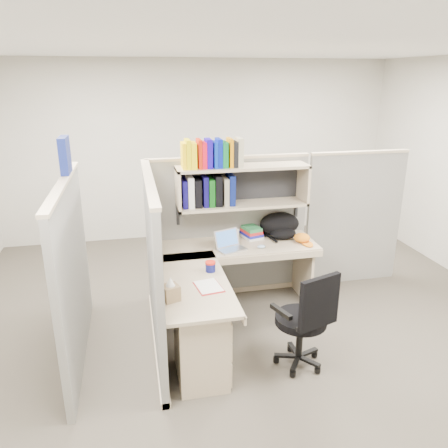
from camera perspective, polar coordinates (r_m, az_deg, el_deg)
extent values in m
plane|color=#3A342C|center=(4.52, 3.19, -14.00)|extent=(6.00, 6.00, 0.00)
plane|color=#B2AEA1|center=(6.83, -3.28, 9.52)|extent=(6.00, 0.00, 6.00)
plane|color=white|center=(3.81, 3.98, 22.55)|extent=(6.00, 6.00, 0.00)
cube|color=slate|center=(4.96, 0.64, -0.62)|extent=(1.80, 0.06, 1.60)
cube|color=tan|center=(4.75, 0.68, 8.70)|extent=(1.80, 0.08, 0.03)
cube|color=slate|center=(4.02, -9.15, -5.69)|extent=(0.06, 1.80, 1.60)
cube|color=tan|center=(3.76, -9.79, 5.71)|extent=(0.08, 1.80, 0.03)
cube|color=slate|center=(4.05, -19.12, -6.31)|extent=(0.06, 1.80, 1.60)
cube|color=slate|center=(5.49, 16.62, 0.54)|extent=(1.20, 0.06, 1.60)
cube|color=navy|center=(4.10, -20.08, 8.44)|extent=(0.07, 0.27, 0.32)
cube|color=white|center=(4.01, -9.10, 0.43)|extent=(0.00, 0.21, 0.28)
cube|color=tan|center=(4.59, 2.46, 7.45)|extent=(1.40, 0.34, 0.03)
cube|color=tan|center=(4.69, 2.39, 2.53)|extent=(1.40, 0.34, 0.03)
cube|color=tan|center=(4.52, -6.04, 4.51)|extent=(0.03, 0.34, 0.44)
cube|color=tan|center=(4.85, 10.31, 5.30)|extent=(0.03, 0.34, 0.44)
cube|color=black|center=(4.79, 1.94, 5.41)|extent=(1.38, 0.01, 0.41)
cube|color=yellow|center=(4.44, -5.32, 8.88)|extent=(0.03, 0.20, 0.26)
cube|color=yellow|center=(4.44, -4.77, 9.10)|extent=(0.05, 0.20, 0.29)
cube|color=#FFDF05|center=(4.45, -4.08, 8.94)|extent=(0.06, 0.20, 0.26)
cube|color=#AF1B07|center=(4.45, -3.27, 9.17)|extent=(0.04, 0.20, 0.29)
cube|color=red|center=(4.46, -2.72, 9.00)|extent=(0.05, 0.20, 0.26)
cube|color=#17059A|center=(4.47, -2.04, 9.22)|extent=(0.06, 0.20, 0.29)
cube|color=#0529A7|center=(4.48, -1.24, 9.06)|extent=(0.04, 0.20, 0.26)
cube|color=#04168F|center=(4.49, -0.69, 9.27)|extent=(0.04, 0.20, 0.29)
cube|color=#076026|center=(4.50, -0.02, 9.11)|extent=(0.06, 0.20, 0.26)
cube|color=#D07F04|center=(4.51, 0.77, 9.32)|extent=(0.04, 0.20, 0.29)
cube|color=black|center=(4.53, 1.31, 9.15)|extent=(0.05, 0.20, 0.26)
cube|color=#B0AA87|center=(4.54, 1.97, 9.36)|extent=(0.06, 0.20, 0.29)
cube|color=#0B0748|center=(4.56, -5.24, 4.07)|extent=(0.05, 0.24, 0.29)
cube|color=silver|center=(4.56, -4.47, 4.30)|extent=(0.06, 0.24, 0.32)
cube|color=black|center=(4.58, -3.57, 4.17)|extent=(0.07, 0.24, 0.29)
cube|color=#0A0644|center=(4.58, -2.56, 4.41)|extent=(0.05, 0.24, 0.32)
cube|color=#09420D|center=(4.60, -1.79, 4.27)|extent=(0.06, 0.24, 0.29)
cube|color=black|center=(4.61, -0.91, 4.50)|extent=(0.07, 0.24, 0.32)
cube|color=gray|center=(4.63, 0.09, 4.37)|extent=(0.05, 0.24, 0.29)
cube|color=#081352|center=(4.64, 0.84, 4.59)|extent=(0.06, 0.24, 0.32)
cube|color=tan|center=(4.69, 1.53, -2.91)|extent=(1.74, 0.60, 0.03)
cube|color=tan|center=(3.90, -4.02, -7.65)|extent=(0.60, 1.34, 0.03)
cube|color=tan|center=(4.43, 2.44, -4.73)|extent=(1.74, 0.02, 0.07)
cube|color=tan|center=(3.96, 0.33, -7.72)|extent=(0.02, 1.34, 0.07)
cube|color=tan|center=(3.79, -3.09, -15.07)|extent=(0.40, 0.55, 0.68)
cube|color=tan|center=(3.71, 0.13, -12.15)|extent=(0.02, 0.50, 0.16)
cube|color=tan|center=(3.81, 0.12, -14.47)|extent=(0.02, 0.50, 0.16)
cube|color=tan|center=(3.93, 0.12, -17.15)|extent=(0.02, 0.50, 0.22)
cube|color=#B2B2B7|center=(3.71, 0.28, -12.13)|extent=(0.01, 0.12, 0.01)
cube|color=tan|center=(5.09, 10.25, -5.86)|extent=(0.03, 0.55, 0.70)
cylinder|color=#0F1358|center=(4.05, -1.78, -5.66)|extent=(0.09, 0.09, 0.08)
cylinder|color=red|center=(4.03, -1.79, -5.06)|extent=(0.10, 0.10, 0.02)
ellipsoid|color=#9ABCDB|center=(4.61, 4.91, -2.95)|extent=(0.10, 0.08, 0.03)
cylinder|color=silver|center=(4.83, 1.50, -1.35)|extent=(0.10, 0.10, 0.11)
cylinder|color=black|center=(3.90, 10.00, -12.19)|extent=(0.45, 0.45, 0.07)
cube|color=black|center=(3.65, 12.35, -9.99)|extent=(0.38, 0.17, 0.45)
cylinder|color=black|center=(4.00, 9.84, -14.46)|extent=(0.06, 0.06, 0.39)
cylinder|color=black|center=(4.13, 9.66, -17.06)|extent=(0.43, 0.43, 0.10)
cube|color=black|center=(3.70, 7.45, -11.27)|extent=(0.12, 0.25, 0.04)
cube|color=black|center=(3.97, 12.59, -9.42)|extent=(0.12, 0.25, 0.04)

